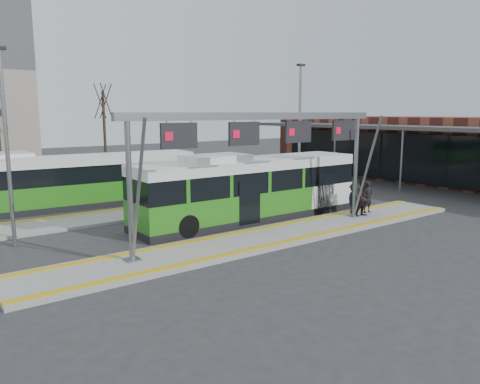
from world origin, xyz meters
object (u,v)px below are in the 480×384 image
object	(u,v)px
passenger_a	(368,197)
passenger_c	(354,198)
passenger_b	(364,198)
hero_bus	(249,189)
gantry	(267,138)

from	to	relation	value
passenger_a	passenger_c	bearing A→B (deg)	161.93
passenger_a	passenger_b	bearing A→B (deg)	-147.92
hero_bus	passenger_b	world-z (taller)	hero_bus
hero_bus	passenger_b	xyz separation A→B (m)	(4.72, -3.36, -0.48)
hero_bus	passenger_a	bearing A→B (deg)	-27.43
hero_bus	passenger_c	bearing A→B (deg)	-27.98
hero_bus	passenger_a	distance (m)	6.34
passenger_c	gantry	bearing A→B (deg)	170.14
passenger_a	hero_bus	bearing A→B (deg)	158.15
gantry	passenger_a	size ratio (longest dim) A/B	7.79
passenger_b	passenger_c	world-z (taller)	passenger_b
hero_bus	passenger_c	xyz separation A→B (m)	(4.86, -2.60, -0.61)
gantry	passenger_c	xyz separation A→B (m)	(6.40, 0.54, -3.36)
gantry	hero_bus	bearing A→B (deg)	63.88
passenger_a	passenger_c	distance (m)	0.80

